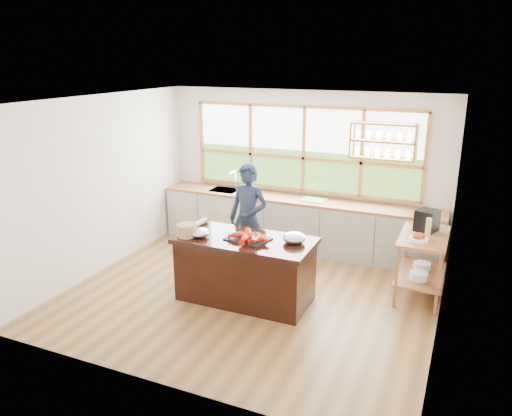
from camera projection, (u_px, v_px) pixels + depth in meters
The scene contains 18 objects.
ground_plane at pixel (251, 293), 7.11m from camera, with size 5.00×5.00×0.00m, color olive.
room_shell at pixel (267, 166), 7.04m from camera, with size 5.02×4.52×2.71m.
back_counter at pixel (296, 223), 8.69m from camera, with size 4.90×0.63×0.90m.
right_shelf_unit at pixel (422, 255), 6.88m from camera, with size 0.62×1.10×0.90m.
island at pixel (245, 269), 6.80m from camera, with size 1.85×0.90×0.90m.
cook at pixel (248, 219), 7.58m from camera, with size 0.63×0.41×1.72m, color #1B263C.
potted_plant at pixel (252, 184), 8.90m from camera, with size 0.15×0.10×0.29m, color slate.
cutting_board at pixel (313, 200), 8.44m from camera, with size 0.40×0.30×0.01m, color #72CD4E.
espresso_machine at pixel (427, 220), 6.93m from camera, with size 0.26×0.28×0.30m, color black.
wine_bottle at pixel (428, 229), 6.60m from camera, with size 0.07×0.07×0.30m, color #A4BD58.
fruit_bowl at pixel (418, 238), 6.55m from camera, with size 0.25×0.25×0.11m.
slate_board at pixel (248, 239), 6.63m from camera, with size 0.55×0.40×0.02m, color black.
lobster_pile at pixel (249, 236), 6.59m from camera, with size 0.52×0.48×0.08m.
mixing_bowl_left at pixel (199, 233), 6.72m from camera, with size 0.27×0.27×0.13m, color silver.
mixing_bowl_right at pixel (294, 238), 6.51m from camera, with size 0.30×0.30×0.15m, color silver.
wine_glass at pixel (255, 236), 6.28m from camera, with size 0.08×0.08×0.22m.
wicker_basket at pixel (187, 230), 6.74m from camera, with size 0.26×0.26×0.17m, color tan.
parchment_roll at pixel (200, 223), 7.18m from camera, with size 0.08×0.08×0.30m, color white.
Camera 1 is at (2.64, -5.88, 3.25)m, focal length 35.00 mm.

